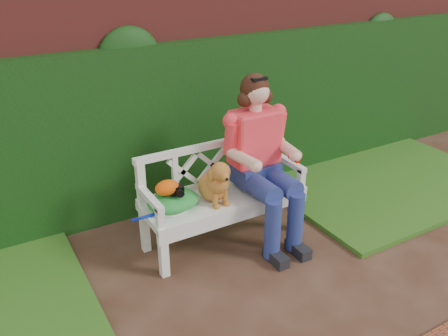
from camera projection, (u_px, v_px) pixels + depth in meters
ground at (252, 294)px, 3.79m from camera, size 60.00×60.00×0.00m
brick_wall at (152, 100)px, 4.80m from camera, size 10.00×0.30×2.20m
ivy_hedge at (162, 130)px, 4.74m from camera, size 10.00×0.18×1.70m
grass_right at (381, 180)px, 5.57m from camera, size 2.60×2.00×0.05m
garden_bench at (224, 218)px, 4.39m from camera, size 1.63×0.75×0.48m
seated_woman at (257, 157)px, 4.29m from camera, size 0.92×1.06×1.58m
dog at (214, 180)px, 4.10m from camera, size 0.34×0.42×0.41m
tennis_racket at (170, 210)px, 4.02m from camera, size 0.57×0.33×0.03m
green_bag at (173, 200)px, 4.04m from camera, size 0.53×0.47×0.15m
camera_item at (177, 190)px, 3.96m from camera, size 0.13×0.11×0.08m
baseball_glove at (167, 188)px, 3.94m from camera, size 0.23×0.18×0.13m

